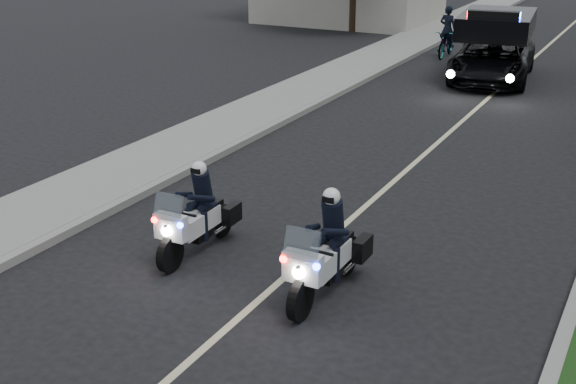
# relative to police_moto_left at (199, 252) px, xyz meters

# --- Properties ---
(ground) EXTENTS (120.00, 120.00, 0.00)m
(ground) POSITION_rel_police_moto_left_xyz_m (1.69, -0.43, 0.00)
(ground) COLOR black
(ground) RESTS_ON ground
(curb_left) EXTENTS (0.20, 60.00, 0.15)m
(curb_left) POSITION_rel_police_moto_left_xyz_m (-2.41, 9.57, 0.07)
(curb_left) COLOR gray
(curb_left) RESTS_ON ground
(sidewalk_left) EXTENTS (2.00, 60.00, 0.16)m
(sidewalk_left) POSITION_rel_police_moto_left_xyz_m (-3.51, 9.57, 0.08)
(sidewalk_left) COLOR gray
(sidewalk_left) RESTS_ON ground
(lane_marking) EXTENTS (0.12, 50.00, 0.01)m
(lane_marking) POSITION_rel_police_moto_left_xyz_m (1.69, 9.57, 0.00)
(lane_marking) COLOR #BFB78C
(lane_marking) RESTS_ON ground
(police_moto_left) EXTENTS (0.66, 1.83, 1.55)m
(police_moto_left) POSITION_rel_police_moto_left_xyz_m (0.00, 0.00, 0.00)
(police_moto_left) COLOR silver
(police_moto_left) RESTS_ON ground
(police_moto_right) EXTENTS (0.68, 1.93, 1.63)m
(police_moto_right) POSITION_rel_police_moto_left_xyz_m (2.47, -0.32, 0.00)
(police_moto_right) COLOR silver
(police_moto_right) RESTS_ON ground
(police_suv) EXTENTS (2.99, 5.41, 2.51)m
(police_suv) POSITION_rel_police_moto_left_xyz_m (1.15, 15.36, 0.00)
(police_suv) COLOR black
(police_suv) RESTS_ON ground
(bicycle) EXTENTS (0.73, 1.93, 1.00)m
(bicycle) POSITION_rel_police_moto_left_xyz_m (-1.33, 18.60, 0.00)
(bicycle) COLOR black
(bicycle) RESTS_ON ground
(cyclist) EXTENTS (0.66, 0.49, 1.70)m
(cyclist) POSITION_rel_police_moto_left_xyz_m (-1.33, 18.60, 0.00)
(cyclist) COLOR black
(cyclist) RESTS_ON ground
(tree_left_near) EXTENTS (6.59, 6.59, 9.46)m
(tree_left_near) POSITION_rel_police_moto_left_xyz_m (-6.86, 22.66, 0.00)
(tree_left_near) COLOR #193612
(tree_left_near) RESTS_ON ground
(tree_left_far) EXTENTS (5.89, 5.89, 8.62)m
(tree_left_far) POSITION_rel_police_moto_left_xyz_m (-8.11, 29.17, 0.00)
(tree_left_far) COLOR black
(tree_left_far) RESTS_ON ground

